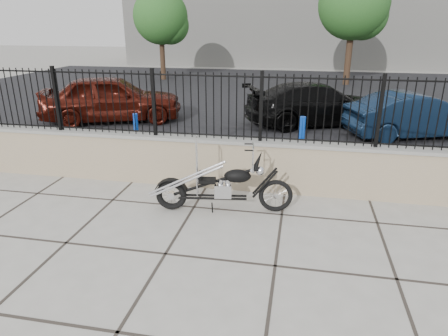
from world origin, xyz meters
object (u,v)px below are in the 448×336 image
car_blue (416,115)px  car_black (317,104)px  car_red (112,98)px  chopper_motorcycle (220,174)px

car_blue → car_black: bearing=49.7°
car_red → car_black: bearing=-102.9°
chopper_motorcycle → car_blue: size_ratio=0.59×
car_black → car_blue: size_ratio=1.18×
car_black → car_blue: bearing=-133.7°
chopper_motorcycle → car_black: bearing=67.0°
chopper_motorcycle → car_black: size_ratio=0.50×
chopper_motorcycle → car_red: (-4.65, 5.66, 0.08)m
car_red → car_blue: car_red is taller
car_black → car_blue: (2.59, -1.00, -0.03)m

